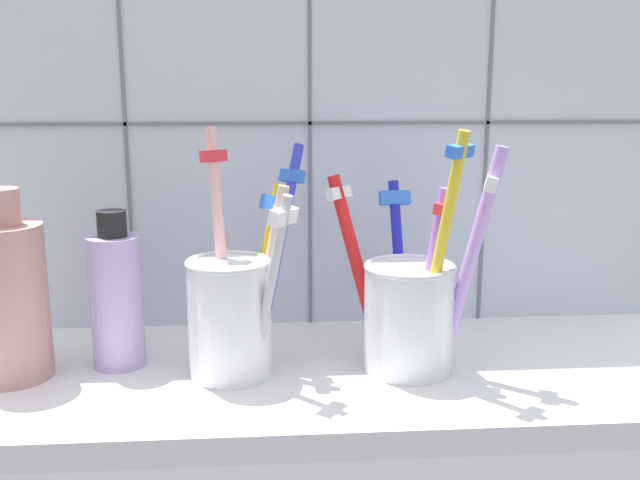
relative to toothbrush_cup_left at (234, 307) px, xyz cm
name	(u,v)px	position (x,y,z in cm)	size (l,w,h in cm)	color
counter_slab	(319,379)	(6.51, 0.62, -6.29)	(64.00, 22.00, 2.00)	silver
tile_wall_back	(309,99)	(6.51, 12.62, 15.21)	(64.00, 2.20, 45.00)	silver
toothbrush_cup_left	(234,307)	(0.00, 0.00, 0.00)	(9.43, 11.24, 18.76)	white
toothbrush_cup_right	(410,306)	(13.49, -0.07, -0.22)	(12.86, 12.01, 18.78)	white
ceramic_vase	(8,295)	(-16.85, 1.06, 1.02)	(5.99, 5.99, 14.44)	tan
soap_bottle	(116,297)	(-9.21, 2.46, 0.25)	(4.08, 4.08, 12.40)	#BAA4DB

